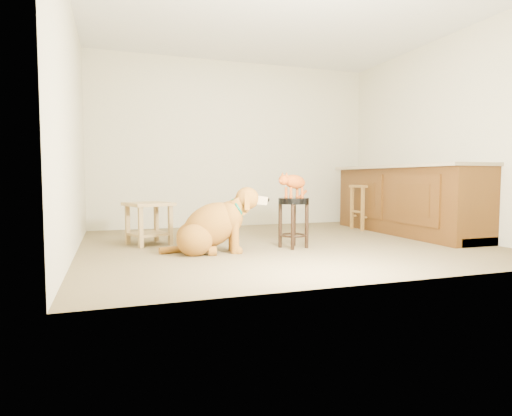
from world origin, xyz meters
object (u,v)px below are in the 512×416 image
object	(u,v)px
padded_stool	(293,212)
golden_retriever	(212,227)
wood_stool	(365,206)
tabby_kitten	(293,183)
side_table	(149,217)

from	to	relation	value
padded_stool	golden_retriever	world-z (taller)	golden_retriever
padded_stool	golden_retriever	distance (m)	0.93
padded_stool	wood_stool	size ratio (longest dim) A/B	0.83
padded_stool	tabby_kitten	size ratio (longest dim) A/B	1.24
padded_stool	tabby_kitten	bearing A→B (deg)	-167.37
side_table	tabby_kitten	distance (m)	1.70
padded_stool	tabby_kitten	world-z (taller)	tabby_kitten
side_table	golden_retriever	xyz separation A→B (m)	(0.57, -0.76, -0.05)
wood_stool	tabby_kitten	bearing A→B (deg)	-144.64
wood_stool	golden_retriever	world-z (taller)	golden_retriever
golden_retriever	tabby_kitten	xyz separation A→B (m)	(0.91, 0.02, 0.45)
side_table	golden_retriever	bearing A→B (deg)	-53.28
side_table	golden_retriever	size ratio (longest dim) A/B	0.54
padded_stool	wood_stool	world-z (taller)	wood_stool
wood_stool	tabby_kitten	world-z (taller)	tabby_kitten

